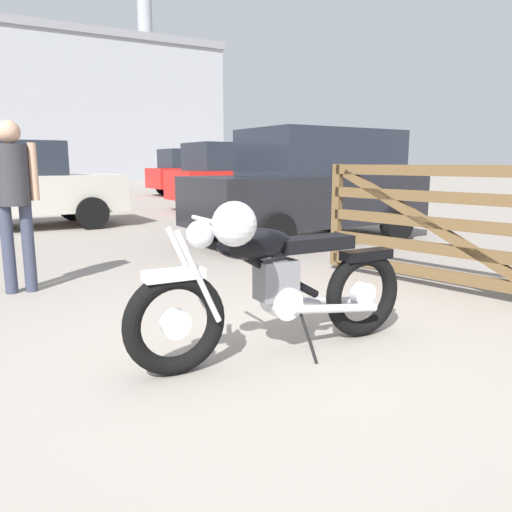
{
  "coord_description": "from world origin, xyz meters",
  "views": [
    {
      "loc": [
        -1.4,
        -2.76,
        1.27
      ],
      "look_at": [
        0.38,
        1.05,
        0.48
      ],
      "focal_mm": 34.94,
      "sensor_mm": 36.0,
      "label": 1
    }
  ],
  "objects_px": {
    "timber_gate": "(456,221)",
    "bystander": "(13,189)",
    "dark_sedan_left": "(312,185)",
    "vintage_motorcycle": "(274,284)",
    "blue_hatchback_right": "(7,185)",
    "white_estate_far": "(239,176)",
    "red_hatchback_near": "(197,172)"
  },
  "relations": [
    {
      "from": "vintage_motorcycle",
      "to": "dark_sedan_left",
      "type": "bearing_deg",
      "value": -127.5
    },
    {
      "from": "dark_sedan_left",
      "to": "bystander",
      "type": "bearing_deg",
      "value": 13.16
    },
    {
      "from": "bystander",
      "to": "red_hatchback_near",
      "type": "relative_size",
      "value": 0.41
    },
    {
      "from": "blue_hatchback_right",
      "to": "red_hatchback_near",
      "type": "distance_m",
      "value": 10.64
    },
    {
      "from": "bystander",
      "to": "blue_hatchback_right",
      "type": "xyz_separation_m",
      "value": [
        -0.17,
        5.38,
        -0.18
      ]
    },
    {
      "from": "bystander",
      "to": "dark_sedan_left",
      "type": "xyz_separation_m",
      "value": [
        4.34,
        1.64,
        -0.1
      ]
    },
    {
      "from": "white_estate_far",
      "to": "blue_hatchback_right",
      "type": "height_order",
      "value": "white_estate_far"
    },
    {
      "from": "dark_sedan_left",
      "to": "white_estate_far",
      "type": "bearing_deg",
      "value": -108.92
    },
    {
      "from": "dark_sedan_left",
      "to": "vintage_motorcycle",
      "type": "bearing_deg",
      "value": 48.33
    },
    {
      "from": "white_estate_far",
      "to": "dark_sedan_left",
      "type": "xyz_separation_m",
      "value": [
        -1.15,
        -5.75,
        0.0
      ]
    },
    {
      "from": "white_estate_far",
      "to": "red_hatchback_near",
      "type": "distance_m",
      "value": 6.42
    },
    {
      "from": "timber_gate",
      "to": "bystander",
      "type": "distance_m",
      "value": 4.29
    },
    {
      "from": "timber_gate",
      "to": "red_hatchback_near",
      "type": "xyz_separation_m",
      "value": [
        2.53,
        15.53,
        0.21
      ]
    },
    {
      "from": "blue_hatchback_right",
      "to": "red_hatchback_near",
      "type": "xyz_separation_m",
      "value": [
        6.59,
        8.36,
        0.08
      ]
    },
    {
      "from": "timber_gate",
      "to": "white_estate_far",
      "type": "distance_m",
      "value": 9.32
    },
    {
      "from": "vintage_motorcycle",
      "to": "timber_gate",
      "type": "distance_m",
      "value": 2.49
    },
    {
      "from": "bystander",
      "to": "red_hatchback_near",
      "type": "height_order",
      "value": "red_hatchback_near"
    },
    {
      "from": "dark_sedan_left",
      "to": "blue_hatchback_right",
      "type": "bearing_deg",
      "value": -47.23
    },
    {
      "from": "timber_gate",
      "to": "blue_hatchback_right",
      "type": "xyz_separation_m",
      "value": [
        -4.06,
        7.17,
        0.13
      ]
    },
    {
      "from": "bystander",
      "to": "red_hatchback_near",
      "type": "distance_m",
      "value": 15.16
    },
    {
      "from": "blue_hatchback_right",
      "to": "timber_gate",
      "type": "bearing_deg",
      "value": 112.91
    },
    {
      "from": "white_estate_far",
      "to": "red_hatchback_near",
      "type": "bearing_deg",
      "value": 73.77
    },
    {
      "from": "red_hatchback_near",
      "to": "bystander",
      "type": "bearing_deg",
      "value": -122.38
    },
    {
      "from": "white_estate_far",
      "to": "blue_hatchback_right",
      "type": "xyz_separation_m",
      "value": [
        -5.66,
        -2.01,
        -0.08
      ]
    },
    {
      "from": "timber_gate",
      "to": "dark_sedan_left",
      "type": "distance_m",
      "value": 3.47
    },
    {
      "from": "timber_gate",
      "to": "red_hatchback_near",
      "type": "height_order",
      "value": "red_hatchback_near"
    },
    {
      "from": "bystander",
      "to": "red_hatchback_near",
      "type": "xyz_separation_m",
      "value": [
        6.42,
        13.74,
        -0.1
      ]
    },
    {
      "from": "bystander",
      "to": "dark_sedan_left",
      "type": "distance_m",
      "value": 4.64
    },
    {
      "from": "dark_sedan_left",
      "to": "timber_gate",
      "type": "bearing_deg",
      "value": 74.93
    },
    {
      "from": "white_estate_far",
      "to": "dark_sedan_left",
      "type": "height_order",
      "value": "same"
    },
    {
      "from": "bystander",
      "to": "blue_hatchback_right",
      "type": "relative_size",
      "value": 0.38
    },
    {
      "from": "blue_hatchback_right",
      "to": "red_hatchback_near",
      "type": "height_order",
      "value": "red_hatchback_near"
    }
  ]
}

